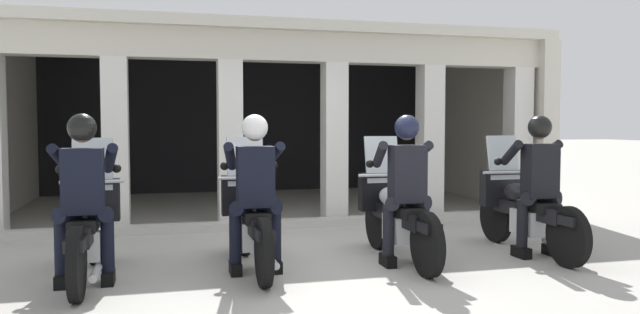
{
  "coord_description": "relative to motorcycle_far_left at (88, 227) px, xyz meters",
  "views": [
    {
      "loc": [
        -1.65,
        -6.34,
        1.49
      ],
      "look_at": [
        0.0,
        0.03,
        1.13
      ],
      "focal_mm": 33.61,
      "sensor_mm": 36.0,
      "label": 1
    }
  ],
  "objects": [
    {
      "name": "police_officer_center_left",
      "position": [
        1.59,
        -0.22,
        0.44
      ],
      "size": [
        0.63,
        0.61,
        1.58
      ],
      "rotation": [
        0.0,
        0.0,
        -0.2
      ],
      "color": "black",
      "rests_on": "ground"
    },
    {
      "name": "motorcycle_far_left",
      "position": [
        0.0,
        0.0,
        0.0
      ],
      "size": [
        0.62,
        2.04,
        1.35
      ],
      "rotation": [
        0.0,
        0.0,
        -0.19
      ],
      "color": "black",
      "rests_on": "ground"
    },
    {
      "name": "motorcycle_center_left",
      "position": [
        1.59,
        0.06,
        0.0
      ],
      "size": [
        0.62,
        2.04,
        1.35
      ],
      "rotation": [
        0.0,
        0.0,
        -0.2
      ],
      "color": "black",
      "rests_on": "ground"
    },
    {
      "name": "police_officer_far_right",
      "position": [
        4.76,
        -0.27,
        0.44
      ],
      "size": [
        0.63,
        0.61,
        1.58
      ],
      "rotation": [
        0.0,
        0.0,
        -0.14
      ],
      "color": "black",
      "rests_on": "ground"
    },
    {
      "name": "station_building",
      "position": [
        2.45,
        5.22,
        1.41
      ],
      "size": [
        9.08,
        5.09,
        3.02
      ],
      "color": "black",
      "rests_on": "ground"
    },
    {
      "name": "motorcycle_center_right",
      "position": [
        3.17,
        0.01,
        0.0
      ],
      "size": [
        0.62,
        2.04,
        1.35
      ],
      "rotation": [
        0.0,
        0.0,
        -0.15
      ],
      "color": "black",
      "rests_on": "ground"
    },
    {
      "name": "motorcycle_far_right",
      "position": [
        4.76,
        0.01,
        0.0
      ],
      "size": [
        0.62,
        2.04,
        1.35
      ],
      "rotation": [
        0.0,
        0.0,
        -0.14
      ],
      "color": "black",
      "rests_on": "ground"
    },
    {
      "name": "police_officer_far_left",
      "position": [
        -0.0,
        -0.28,
        0.44
      ],
      "size": [
        0.63,
        0.61,
        1.58
      ],
      "rotation": [
        0.0,
        0.0,
        -0.19
      ],
      "color": "black",
      "rests_on": "ground"
    },
    {
      "name": "ground_plane",
      "position": [
        2.38,
        3.24,
        -0.5
      ],
      "size": [
        80.0,
        80.0,
        0.0
      ],
      "primitive_type": "plane",
      "color": "#A8A59E"
    },
    {
      "name": "police_officer_center_right",
      "position": [
        3.17,
        -0.28,
        0.44
      ],
      "size": [
        0.63,
        0.61,
        1.58
      ],
      "rotation": [
        0.0,
        0.0,
        -0.15
      ],
      "color": "black",
      "rests_on": "ground"
    },
    {
      "name": "kerb_strip",
      "position": [
        2.45,
        2.24,
        -0.44
      ],
      "size": [
        8.58,
        0.24,
        0.12
      ],
      "primitive_type": "cube",
      "color": "#B7B5AD",
      "rests_on": "ground"
    }
  ]
}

